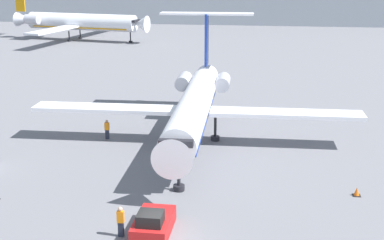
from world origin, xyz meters
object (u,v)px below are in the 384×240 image
at_px(airplane_main, 195,104).
at_px(worker_near_tug, 121,221).
at_px(traffic_cone_right, 357,192).
at_px(airplane_parked_far_left, 77,22).
at_px(worker_by_wing, 107,129).
at_px(pushback_tug, 153,223).

xyz_separation_m(airplane_main, worker_near_tug, (-1.90, -17.48, -2.51)).
xyz_separation_m(traffic_cone_right, airplane_parked_far_left, (-45.21, 71.47, 3.53)).
bearing_deg(traffic_cone_right, airplane_parked_far_left, 122.32).
bearing_deg(airplane_parked_far_left, worker_by_wing, -68.12).
bearing_deg(traffic_cone_right, worker_near_tug, -151.57).
distance_m(airplane_main, worker_near_tug, 17.76).
relative_size(pushback_tug, worker_by_wing, 2.13).
bearing_deg(worker_by_wing, airplane_main, 1.77).
xyz_separation_m(airplane_main, pushback_tug, (-0.15, -16.77, -2.91)).
bearing_deg(pushback_tug, worker_near_tug, -157.99).
bearing_deg(worker_by_wing, traffic_cone_right, -25.02).
distance_m(worker_by_wing, airplane_parked_far_left, 66.86).
bearing_deg(airplane_parked_far_left, pushback_tug, -67.42).
distance_m(worker_near_tug, airplane_parked_far_left, 85.08).
height_order(pushback_tug, worker_near_tug, worker_near_tug).
bearing_deg(airplane_parked_far_left, worker_near_tug, -68.69).
bearing_deg(traffic_cone_right, pushback_tug, -150.73).
height_order(worker_near_tug, worker_by_wing, worker_near_tug).
relative_size(pushback_tug, worker_near_tug, 2.05).
distance_m(worker_near_tug, worker_by_wing, 18.25).
bearing_deg(airplane_main, traffic_cone_right, -38.08).
bearing_deg(pushback_tug, traffic_cone_right, 29.27).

